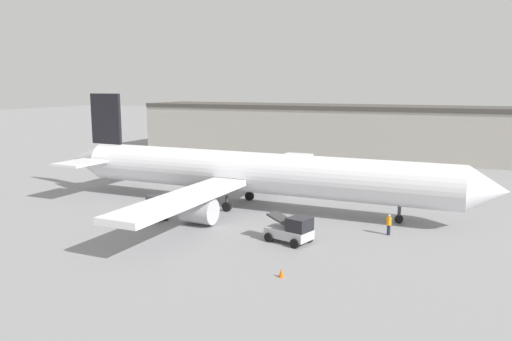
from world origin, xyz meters
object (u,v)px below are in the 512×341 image
(baggage_tug, at_px, (154,208))
(belt_loader_truck, at_px, (292,230))
(ground_crew_worker, at_px, (389,224))
(safety_cone_near, at_px, (281,273))
(airplane, at_px, (247,173))

(baggage_tug, height_order, belt_loader_truck, baggage_tug)
(ground_crew_worker, relative_size, belt_loader_truck, 0.45)
(baggage_tug, relative_size, safety_cone_near, 5.88)
(baggage_tug, bearing_deg, airplane, 93.45)
(airplane, height_order, baggage_tug, airplane)
(baggage_tug, bearing_deg, safety_cone_near, 10.75)
(ground_crew_worker, xyz_separation_m, baggage_tug, (-19.44, -3.87, 0.15))
(airplane, distance_m, belt_loader_truck, 12.10)
(baggage_tug, relative_size, belt_loader_truck, 0.87)
(belt_loader_truck, distance_m, safety_cone_near, 6.90)
(airplane, height_order, belt_loader_truck, airplane)
(ground_crew_worker, xyz_separation_m, belt_loader_truck, (-6.21, -5.04, 0.11))
(airplane, distance_m, baggage_tug, 9.62)
(airplane, bearing_deg, ground_crew_worker, -15.30)
(safety_cone_near, bearing_deg, airplane, 122.16)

